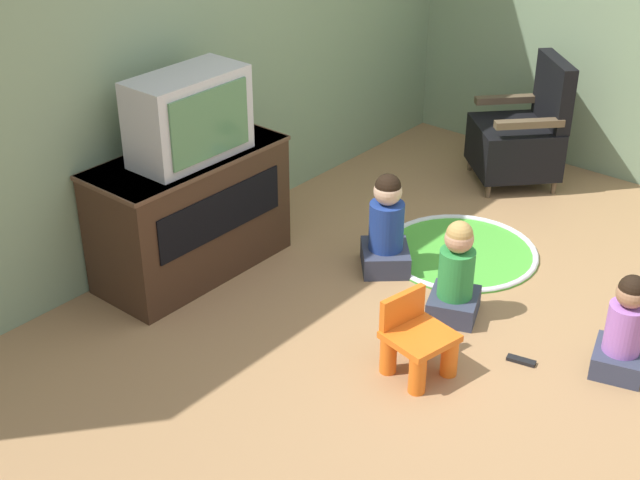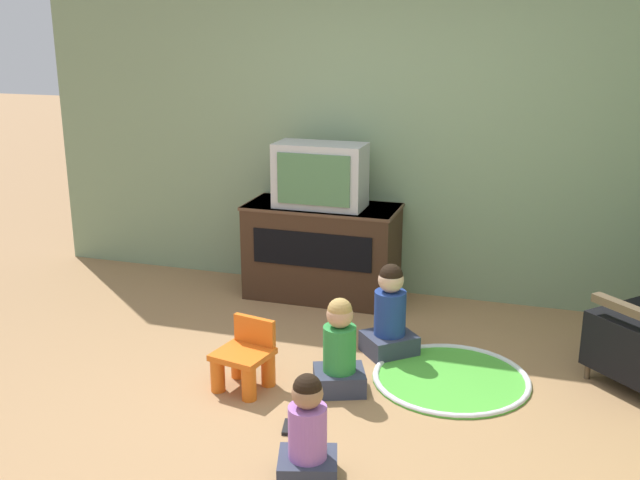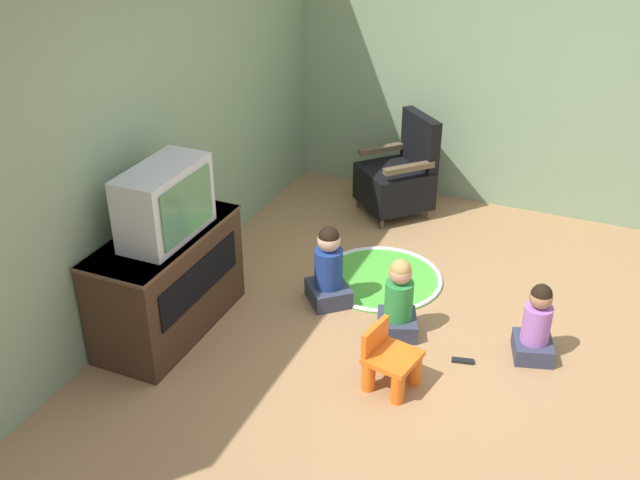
{
  "view_description": "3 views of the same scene",
  "coord_description": "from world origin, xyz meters",
  "views": [
    {
      "loc": [
        -3.57,
        -1.81,
        2.81
      ],
      "look_at": [
        -0.6,
        0.67,
        0.66
      ],
      "focal_mm": 50.0,
      "sensor_mm": 36.0,
      "label": 1
    },
    {
      "loc": [
        1.25,
        -3.62,
        2.16
      ],
      "look_at": [
        -0.14,
        0.72,
        0.8
      ],
      "focal_mm": 42.0,
      "sensor_mm": 36.0,
      "label": 2
    },
    {
      "loc": [
        -4.06,
        -0.92,
        3.14
      ],
      "look_at": [
        -0.28,
        0.72,
        0.86
      ],
      "focal_mm": 42.0,
      "sensor_mm": 36.0,
      "label": 3
    }
  ],
  "objects": [
    {
      "name": "child_watching_left",
      "position": [
        0.12,
        0.3,
        0.26
      ],
      "size": [
        0.38,
        0.36,
        0.59
      ],
      "rotation": [
        0.0,
        0.0,
        0.38
      ],
      "color": "#33384C",
      "rests_on": "ground_plane"
    },
    {
      "name": "wall_back",
      "position": [
        -0.22,
        2.14,
        1.42
      ],
      "size": [
        5.56,
        0.12,
        2.84
      ],
      "color": "gray",
      "rests_on": "ground_plane"
    },
    {
      "name": "tv_cabinet",
      "position": [
        -0.46,
        1.79,
        0.39
      ],
      "size": [
        1.2,
        0.54,
        0.76
      ],
      "color": "#382316",
      "rests_on": "ground_plane"
    },
    {
      "name": "child_watching_right",
      "position": [
        0.23,
        -0.62,
        0.24
      ],
      "size": [
        0.34,
        0.32,
        0.56
      ],
      "rotation": [
        0.0,
        0.0,
        0.28
      ],
      "color": "#33384C",
      "rests_on": "ground_plane"
    },
    {
      "name": "ground_plane",
      "position": [
        0.0,
        0.0,
        0.0
      ],
      "size": [
        30.0,
        30.0,
        0.0
      ],
      "primitive_type": "plane",
      "color": "#9E754C"
    },
    {
      "name": "play_mat",
      "position": [
        0.74,
        0.64,
        0.01
      ],
      "size": [
        0.98,
        0.98,
        0.04
      ],
      "color": "green",
      "rests_on": "ground_plane"
    },
    {
      "name": "yellow_kid_chair",
      "position": [
        -0.44,
        0.17,
        0.18
      ],
      "size": [
        0.37,
        0.35,
        0.41
      ],
      "rotation": [
        0.0,
        0.0,
        -0.2
      ],
      "color": "orange",
      "rests_on": "ground_plane"
    },
    {
      "name": "remote_control",
      "position": [
        -0.03,
        -0.21,
        0.01
      ],
      "size": [
        0.08,
        0.16,
        0.02
      ],
      "rotation": [
        0.0,
        0.0,
        1.79
      ],
      "color": "black",
      "rests_on": "ground_plane"
    },
    {
      "name": "child_watching_center",
      "position": [
        0.29,
        0.9,
        0.27
      ],
      "size": [
        0.43,
        0.42,
        0.63
      ],
      "rotation": [
        0.0,
        0.0,
        0.73
      ],
      "color": "#33384C",
      "rests_on": "ground_plane"
    },
    {
      "name": "television",
      "position": [
        -0.46,
        1.74,
        1.0
      ],
      "size": [
        0.69,
        0.35,
        0.5
      ],
      "color": "#B7B7BC",
      "rests_on": "tv_cabinet"
    }
  ]
}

